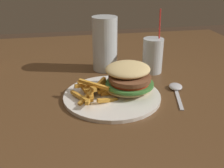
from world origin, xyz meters
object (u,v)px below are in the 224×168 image
meal_plate_near (121,86)px  spoon (176,88)px  beer_glass (105,46)px  juice_glass (153,57)px

meal_plate_near → spoon: (0.17, 0.01, -0.02)m
beer_glass → spoon: beer_glass is taller
meal_plate_near → beer_glass: 0.22m
juice_glass → spoon: 0.16m
meal_plate_near → spoon: size_ratio=1.72×
juice_glass → spoon: size_ratio=1.34×
meal_plate_near → beer_glass: size_ratio=1.47×
beer_glass → juice_glass: 0.17m
meal_plate_near → juice_glass: (0.15, 0.16, 0.02)m
meal_plate_near → juice_glass: juice_glass is taller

